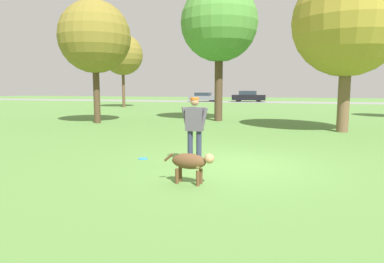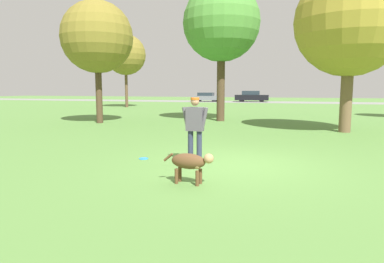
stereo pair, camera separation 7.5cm
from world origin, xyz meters
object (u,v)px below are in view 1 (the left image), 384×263
Objects in this scene: person at (195,125)px; parked_car_grey at (204,97)px; tree_near_right at (348,22)px; tree_mid_center at (219,23)px; tree_near_left at (95,37)px; tree_far_left at (123,55)px; frisbee at (143,159)px; dog at (191,162)px; parked_car_black at (249,96)px.

person is 0.41× the size of parked_car_grey.
tree_near_right is 32.88m from parked_car_grey.
person is at bearing -120.20° from tree_near_right.
parked_car_grey is (-7.33, 26.44, -4.70)m from tree_mid_center.
tree_far_left reaches higher than tree_near_left.
parked_car_grey is (4.09, 15.40, -4.31)m from tree_far_left.
tree_near_left is at bearing 127.63° from frisbee.
dog is at bearing -77.22° from parked_car_grey.
tree_near_left is 29.65m from parked_car_grey.
parked_car_grey reaches higher than frisbee.
parked_car_grey is at bearing 114.01° from tree_near_right.
tree_far_left is 1.55× the size of parked_car_black.
tree_mid_center is at bearing 90.89° from frisbee.
tree_near_right is (5.79, 7.36, 4.46)m from frisbee.
tree_near_left is 0.84× the size of tree_mid_center.
tree_mid_center is at bearing 101.61° from person.
tree_far_left is at bearing -105.50° from parked_car_grey.
tree_near_left is 11.83m from tree_near_right.
tree_far_left is at bearing 125.27° from dog.
dog is 4.32× the size of frisbee.
person reaches higher than parked_car_grey.
parked_car_grey is (-7.49, 37.19, 0.60)m from frisbee.
parked_car_grey is 0.89× the size of parked_car_black.
tree_mid_center is at bearing -89.59° from parked_car_black.
tree_near_right is (11.82, -0.46, 0.08)m from tree_near_left.
parked_car_grey is at bearing 75.14° from tree_far_left.
tree_near_right reaches higher than person.
tree_mid_center reaches higher than parked_car_grey.
tree_near_right is at bearing 63.10° from person.
tree_far_left is at bearing -124.61° from parked_car_black.
tree_far_left is (-11.58, 21.79, 4.91)m from frisbee.
tree_near_left is at bearing -101.00° from parked_car_black.
parked_car_grey is at bearing 101.40° from frisbee.
dog is at bearing -45.91° from frisbee.
person is at bearing -5.75° from frisbee.
parked_car_grey is (-1.47, 29.37, -3.79)m from tree_near_left.
tree_near_right is at bearing -66.63° from parked_car_grey.
frisbee is 0.06× the size of parked_car_grey.
dog is 13.11m from tree_near_left.
frisbee is 37.94m from parked_car_grey.
frisbee is at bearing -62.00° from tree_far_left.
dog is 0.15× the size of tree_near_right.
tree_near_right reaches higher than frisbee.
tree_near_right is at bearing 51.80° from frisbee.
person is at bearing -59.33° from tree_far_left.
tree_mid_center is (-0.17, 10.74, 5.30)m from frisbee.
frisbee is 0.04× the size of tree_near_right.
dog is 0.17× the size of tree_near_left.
tree_mid_center reaches higher than tree_far_left.
dog is (0.41, -1.75, -0.52)m from person.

